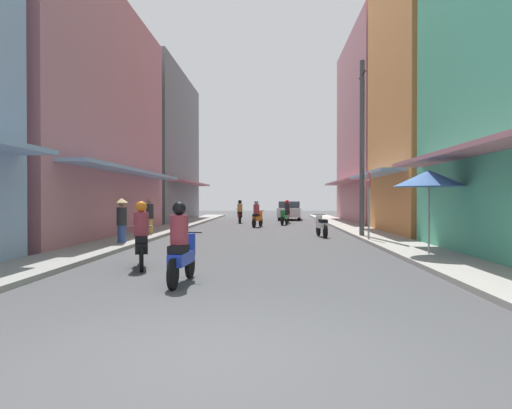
% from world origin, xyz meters
% --- Properties ---
extents(ground_plane, '(87.18, 87.18, 0.00)m').
position_xyz_m(ground_plane, '(0.00, 15.81, 0.00)').
color(ground_plane, '#424244').
extents(sidewalk_left, '(1.79, 47.63, 0.12)m').
position_xyz_m(sidewalk_left, '(-4.97, 15.81, 0.06)').
color(sidewalk_left, gray).
rests_on(sidewalk_left, ground).
extents(sidewalk_right, '(1.79, 47.63, 0.12)m').
position_xyz_m(sidewalk_right, '(4.97, 15.81, 0.06)').
color(sidewalk_right, '#9E9991').
rests_on(sidewalk_right, ground).
extents(building_left_mid, '(7.05, 13.87, 10.46)m').
position_xyz_m(building_left_mid, '(-8.86, 14.80, 5.22)').
color(building_left_mid, '#B7727F').
rests_on(building_left_mid, ground).
extents(building_left_far, '(7.05, 12.38, 10.80)m').
position_xyz_m(building_left_far, '(-8.86, 28.68, 5.40)').
color(building_left_far, slate).
rests_on(building_left_far, ground).
extents(building_right_mid, '(7.05, 8.03, 17.45)m').
position_xyz_m(building_right_mid, '(8.86, 16.87, 8.72)').
color(building_right_mid, '#D88C4C').
rests_on(building_right_mid, ground).
extents(building_right_far, '(7.05, 11.86, 12.91)m').
position_xyz_m(building_right_far, '(8.86, 27.27, 6.45)').
color(building_right_far, '#B7727F').
rests_on(building_right_far, ground).
extents(motorbike_maroon, '(0.56, 1.80, 1.58)m').
position_xyz_m(motorbike_maroon, '(-1.66, 26.34, 0.70)').
color(motorbike_maroon, black).
rests_on(motorbike_maroon, ground).
extents(motorbike_blue, '(0.55, 1.81, 1.58)m').
position_xyz_m(motorbike_blue, '(-1.12, 4.03, 0.70)').
color(motorbike_blue, black).
rests_on(motorbike_blue, ground).
extents(motorbike_orange, '(0.69, 1.76, 1.58)m').
position_xyz_m(motorbike_orange, '(-0.30, 21.76, 0.70)').
color(motorbike_orange, black).
rests_on(motorbike_orange, ground).
extents(motorbike_black, '(0.72, 1.75, 1.58)m').
position_xyz_m(motorbike_black, '(-2.48, 5.98, 0.70)').
color(motorbike_black, black).
rests_on(motorbike_black, ground).
extents(motorbike_green, '(0.66, 1.77, 0.96)m').
position_xyz_m(motorbike_green, '(1.32, 24.10, 0.50)').
color(motorbike_green, black).
rests_on(motorbike_green, ground).
extents(motorbike_white, '(0.56, 1.80, 0.96)m').
position_xyz_m(motorbike_white, '(2.71, 15.07, 0.50)').
color(motorbike_white, black).
rests_on(motorbike_white, ground).
extents(motorbike_red, '(0.55, 1.81, 1.58)m').
position_xyz_m(motorbike_red, '(1.59, 26.48, 0.70)').
color(motorbike_red, black).
rests_on(motorbike_red, ground).
extents(parked_car, '(2.07, 4.22, 1.45)m').
position_xyz_m(parked_car, '(1.92, 31.40, 0.74)').
color(parked_car, silver).
rests_on(parked_car, ground).
extents(pedestrian_crossing, '(0.44, 0.44, 1.66)m').
position_xyz_m(pedestrian_crossing, '(-4.60, 10.88, 0.94)').
color(pedestrian_crossing, '#334C8C').
rests_on(pedestrian_crossing, ground).
extents(pedestrian_far, '(0.34, 0.34, 1.67)m').
position_xyz_m(pedestrian_far, '(-4.77, 15.06, 0.84)').
color(pedestrian_far, '#BF8C3F').
rests_on(pedestrian_far, ground).
extents(vendor_umbrella, '(1.92, 1.92, 2.42)m').
position_xyz_m(vendor_umbrella, '(4.91, 8.04, 2.20)').
color(vendor_umbrella, '#99999E').
rests_on(vendor_umbrella, ground).
extents(utility_pole, '(0.20, 1.20, 7.39)m').
position_xyz_m(utility_pole, '(4.32, 14.48, 3.77)').
color(utility_pole, '#4C4C4F').
rests_on(utility_pole, ground).
extents(street_sign_no_entry, '(0.07, 0.60, 2.65)m').
position_xyz_m(street_sign_no_entry, '(4.22, 12.65, 1.72)').
color(street_sign_no_entry, gray).
rests_on(street_sign_no_entry, ground).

